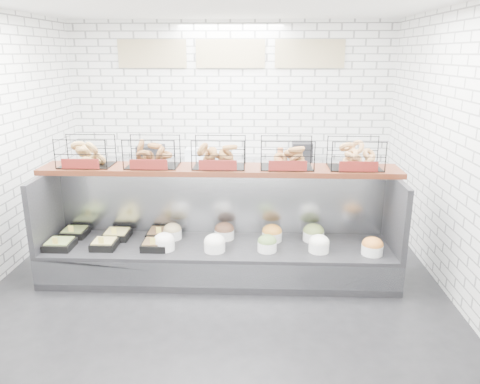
{
  "coord_description": "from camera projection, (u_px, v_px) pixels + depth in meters",
  "views": [
    {
      "loc": [
        0.45,
        -4.67,
        2.51
      ],
      "look_at": [
        0.24,
        0.45,
        0.99
      ],
      "focal_mm": 35.0,
      "sensor_mm": 36.0,
      "label": 1
    }
  ],
  "objects": [
    {
      "name": "display_case",
      "position": [
        219.0,
        248.0,
        5.44
      ],
      "size": [
        4.0,
        0.9,
        1.2
      ],
      "color": "black",
      "rests_on": "ground"
    },
    {
      "name": "bagel_shelf",
      "position": [
        219.0,
        156.0,
        5.31
      ],
      "size": [
        4.1,
        0.5,
        0.4
      ],
      "color": "#3F190D",
      "rests_on": "display_case"
    },
    {
      "name": "prep_counter",
      "position": [
        230.0,
        187.0,
        7.4
      ],
      "size": [
        4.0,
        0.6,
        1.2
      ],
      "color": "#93969B",
      "rests_on": "ground"
    },
    {
      "name": "room_shell",
      "position": [
        219.0,
        95.0,
        5.19
      ],
      "size": [
        5.02,
        5.51,
        3.01
      ],
      "color": "white",
      "rests_on": "ground"
    },
    {
      "name": "ground",
      "position": [
        217.0,
        288.0,
        5.2
      ],
      "size": [
        5.5,
        5.5,
        0.0
      ],
      "primitive_type": "plane",
      "color": "black",
      "rests_on": "ground"
    }
  ]
}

